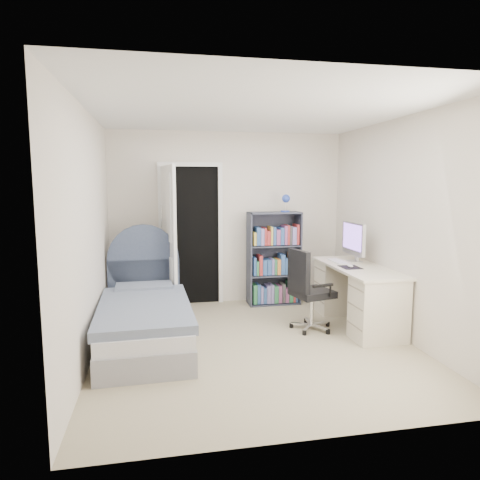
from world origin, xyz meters
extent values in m
cube|color=gray|center=(0.00, 0.00, -0.03)|extent=(3.40, 3.60, 0.05)
cube|color=white|center=(0.00, 0.00, 2.52)|extent=(3.40, 3.60, 0.05)
cube|color=silver|center=(0.00, 1.82, 1.25)|extent=(3.40, 0.05, 2.50)
cube|color=silver|center=(0.00, -1.82, 1.25)|extent=(3.40, 0.05, 2.50)
cube|color=silver|center=(-1.72, 0.00, 1.25)|extent=(0.05, 3.60, 2.50)
cube|color=silver|center=(1.72, 0.00, 1.25)|extent=(0.05, 3.60, 2.50)
cube|color=black|center=(-0.55, 1.80, 1.00)|extent=(0.80, 0.01, 2.00)
cube|color=white|center=(-0.98, 1.77, 1.00)|extent=(0.06, 0.06, 2.00)
cube|color=white|center=(-0.12, 1.77, 1.00)|extent=(0.06, 0.06, 2.00)
cube|color=white|center=(-0.55, 1.77, 2.03)|extent=(0.92, 0.06, 0.06)
cube|color=white|center=(-0.88, 1.38, 1.00)|extent=(0.18, 0.79, 2.00)
cube|color=gray|center=(-1.18, 0.23, 0.13)|extent=(0.98, 1.96, 0.25)
cube|color=silver|center=(-1.18, 0.23, 0.32)|extent=(0.96, 1.93, 0.15)
cube|color=slate|center=(-1.18, 0.13, 0.44)|extent=(1.01, 1.68, 0.10)
cube|color=slate|center=(-1.21, 0.93, 0.46)|extent=(0.70, 0.41, 0.12)
cube|color=#3D475F|center=(-1.21, 1.24, 0.39)|extent=(0.92, 0.09, 0.77)
cylinder|color=#3D475F|center=(-1.21, 1.24, 0.77)|extent=(0.92, 0.09, 0.92)
cylinder|color=tan|center=(-1.30, 1.43, 0.25)|extent=(0.04, 0.04, 0.50)
cylinder|color=tan|center=(-1.30, 1.77, 0.25)|extent=(0.04, 0.04, 0.50)
cylinder|color=tan|center=(-0.96, 1.43, 0.25)|extent=(0.04, 0.04, 0.50)
cylinder|color=tan|center=(-0.96, 1.77, 0.25)|extent=(0.04, 0.04, 0.50)
cube|color=tan|center=(-1.13, 1.60, 0.49)|extent=(0.40, 0.40, 0.03)
cube|color=tan|center=(-1.13, 1.60, 0.18)|extent=(0.36, 0.36, 0.02)
cube|color=#B24C33|center=(-1.18, 1.60, 0.52)|extent=(0.16, 0.22, 0.03)
cube|color=#3F598C|center=(-1.18, 1.60, 0.55)|extent=(0.15, 0.21, 0.03)
cube|color=#D8CC7F|center=(-1.18, 1.60, 0.58)|extent=(0.14, 0.20, 0.03)
cylinder|color=silver|center=(-0.96, 1.69, 0.01)|extent=(0.21, 0.21, 0.02)
cylinder|color=silver|center=(-0.96, 1.69, 0.74)|extent=(0.02, 0.02, 1.46)
sphere|color=silver|center=(-0.90, 1.65, 1.43)|extent=(0.08, 0.08, 0.08)
cube|color=#393E4E|center=(0.26, 1.55, 0.68)|extent=(0.02, 0.32, 1.35)
cube|color=#393E4E|center=(1.00, 1.55, 0.68)|extent=(0.02, 0.32, 1.35)
cube|color=#393E4E|center=(0.63, 1.55, 1.34)|extent=(0.76, 0.32, 0.02)
cube|color=#393E4E|center=(0.63, 1.55, 0.01)|extent=(0.76, 0.32, 0.02)
cube|color=#393E4E|center=(0.63, 1.70, 0.68)|extent=(0.76, 0.01, 1.35)
cube|color=#393E4E|center=(0.63, 1.55, 0.43)|extent=(0.72, 0.30, 0.02)
cube|color=#393E4E|center=(0.63, 1.55, 0.86)|extent=(0.72, 0.30, 0.02)
cylinder|color=#2944B3|center=(0.79, 1.55, 1.36)|extent=(0.13, 0.13, 0.02)
cylinder|color=silver|center=(0.79, 1.55, 1.45)|extent=(0.02, 0.02, 0.17)
sphere|color=#2944B3|center=(0.79, 1.51, 1.55)|extent=(0.12, 0.12, 0.12)
cube|color=#337F4C|center=(0.33, 1.53, 0.17)|extent=(0.06, 0.23, 0.28)
cube|color=#335999|center=(0.39, 1.53, 0.17)|extent=(0.04, 0.23, 0.28)
cube|color=#7F72B2|center=(0.43, 1.53, 0.16)|extent=(0.04, 0.23, 0.25)
cube|color=#335999|center=(0.48, 1.53, 0.14)|extent=(0.04, 0.23, 0.22)
cube|color=#7F72B2|center=(0.53, 1.53, 0.16)|extent=(0.05, 0.23, 0.26)
cube|color=#7F72B2|center=(0.59, 1.53, 0.16)|extent=(0.04, 0.23, 0.27)
cube|color=#337F4C|center=(0.65, 1.53, 0.15)|extent=(0.06, 0.23, 0.24)
cube|color=#994C7F|center=(0.70, 1.53, 0.16)|extent=(0.05, 0.23, 0.25)
cube|color=#3F3F3F|center=(0.76, 1.53, 0.17)|extent=(0.05, 0.23, 0.28)
cube|color=#994C7F|center=(0.81, 1.53, 0.14)|extent=(0.05, 0.23, 0.21)
cube|color=#337F4C|center=(0.87, 1.53, 0.18)|extent=(0.06, 0.23, 0.30)
cube|color=#B23333|center=(0.92, 1.53, 0.15)|extent=(0.03, 0.23, 0.23)
cube|color=#335999|center=(0.95, 1.53, 0.16)|extent=(0.03, 0.23, 0.27)
cube|color=#335999|center=(0.32, 1.53, 0.58)|extent=(0.04, 0.23, 0.26)
cube|color=#337F4C|center=(0.37, 1.53, 0.55)|extent=(0.03, 0.23, 0.20)
cube|color=#B23333|center=(0.41, 1.53, 0.59)|extent=(0.05, 0.23, 0.28)
cube|color=#335999|center=(0.47, 1.53, 0.56)|extent=(0.06, 0.23, 0.22)
cube|color=#335999|center=(0.54, 1.53, 0.56)|extent=(0.06, 0.23, 0.22)
cube|color=#7F72B2|center=(0.59, 1.53, 0.57)|extent=(0.03, 0.23, 0.23)
cube|color=#337F4C|center=(0.63, 1.53, 0.56)|extent=(0.04, 0.23, 0.22)
cube|color=orange|center=(0.68, 1.53, 0.56)|extent=(0.05, 0.23, 0.22)
cube|color=#335999|center=(0.74, 1.53, 0.60)|extent=(0.06, 0.23, 0.29)
cube|color=#335999|center=(0.80, 1.53, 0.57)|extent=(0.05, 0.23, 0.23)
cube|color=#3F3F3F|center=(0.85, 1.53, 0.56)|extent=(0.03, 0.23, 0.22)
cube|color=orange|center=(0.88, 1.53, 0.60)|extent=(0.04, 0.23, 0.30)
cube|color=#337F4C|center=(0.94, 1.53, 0.57)|extent=(0.06, 0.23, 0.22)
cube|color=#D8BF4C|center=(0.32, 1.53, 0.98)|extent=(0.04, 0.23, 0.19)
cube|color=#335999|center=(0.38, 1.53, 1.01)|extent=(0.06, 0.23, 0.25)
cube|color=#7F72B2|center=(0.43, 1.53, 1.00)|extent=(0.05, 0.23, 0.24)
cube|color=#B23333|center=(0.48, 1.53, 1.01)|extent=(0.03, 0.23, 0.25)
cube|color=#B23333|center=(0.52, 1.53, 0.99)|extent=(0.05, 0.23, 0.20)
cube|color=#D8BF4C|center=(0.57, 1.53, 1.02)|extent=(0.03, 0.23, 0.26)
cube|color=#335999|center=(0.61, 1.53, 1.01)|extent=(0.04, 0.23, 0.26)
cube|color=#994C7F|center=(0.67, 1.53, 0.99)|extent=(0.06, 0.23, 0.22)
cube|color=#335999|center=(0.72, 1.53, 1.01)|extent=(0.05, 0.23, 0.24)
cube|color=#994C7F|center=(0.78, 1.53, 1.02)|extent=(0.04, 0.23, 0.27)
cube|color=#B23333|center=(0.82, 1.53, 1.02)|extent=(0.03, 0.23, 0.28)
cube|color=#3F3F3F|center=(0.85, 1.53, 1.02)|extent=(0.03, 0.23, 0.27)
cube|color=#7F72B2|center=(0.90, 1.53, 1.01)|extent=(0.06, 0.23, 0.25)
cube|color=#B23333|center=(0.96, 1.53, 1.03)|extent=(0.03, 0.23, 0.29)
cube|color=beige|center=(1.39, 0.41, 0.73)|extent=(0.61, 1.53, 0.03)
cube|color=beige|center=(1.39, -0.13, 0.36)|extent=(0.56, 0.41, 0.72)
cube|color=beige|center=(1.39, 0.96, 0.36)|extent=(0.56, 0.41, 0.72)
cube|color=silver|center=(1.50, 0.72, 0.75)|extent=(0.16, 0.16, 0.01)
cube|color=silver|center=(1.53, 0.72, 0.87)|extent=(0.03, 0.06, 0.22)
cube|color=silver|center=(1.48, 0.72, 1.05)|extent=(0.04, 0.57, 0.41)
cube|color=#8E5CE0|center=(1.45, 0.72, 1.07)|extent=(0.00, 0.51, 0.33)
cube|color=white|center=(1.27, 0.72, 0.75)|extent=(0.13, 0.41, 0.02)
cube|color=black|center=(1.27, 0.36, 0.75)|extent=(0.22, 0.27, 0.00)
ellipsoid|color=white|center=(1.27, 0.36, 0.76)|extent=(0.06, 0.10, 0.03)
cube|color=silver|center=(0.91, 0.40, 0.05)|extent=(0.25, 0.10, 0.02)
cylinder|color=black|center=(1.03, 0.43, 0.03)|extent=(0.06, 0.06, 0.05)
cube|color=silver|center=(0.80, 0.49, 0.05)|extent=(0.05, 0.25, 0.02)
cylinder|color=black|center=(0.81, 0.61, 0.03)|extent=(0.06, 0.06, 0.05)
cube|color=silver|center=(0.68, 0.41, 0.05)|extent=(0.25, 0.13, 0.02)
cylinder|color=black|center=(0.56, 0.46, 0.03)|extent=(0.06, 0.06, 0.05)
cube|color=silver|center=(0.71, 0.27, 0.05)|extent=(0.19, 0.22, 0.02)
cylinder|color=black|center=(0.64, 0.18, 0.03)|extent=(0.06, 0.06, 0.05)
cube|color=silver|center=(0.86, 0.26, 0.05)|extent=(0.16, 0.23, 0.02)
cylinder|color=black|center=(0.92, 0.16, 0.03)|extent=(0.06, 0.06, 0.05)
cylinder|color=silver|center=(0.79, 0.37, 0.24)|extent=(0.05, 0.05, 0.38)
cube|color=black|center=(0.79, 0.37, 0.45)|extent=(0.52, 0.52, 0.08)
cube|color=black|center=(0.60, 0.32, 0.74)|extent=(0.16, 0.40, 0.49)
cube|color=black|center=(0.83, 0.14, 0.59)|extent=(0.27, 0.10, 0.03)
cube|color=black|center=(0.72, 0.59, 0.59)|extent=(0.27, 0.10, 0.03)
camera|label=1|loc=(-1.01, -4.40, 1.76)|focal=32.00mm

